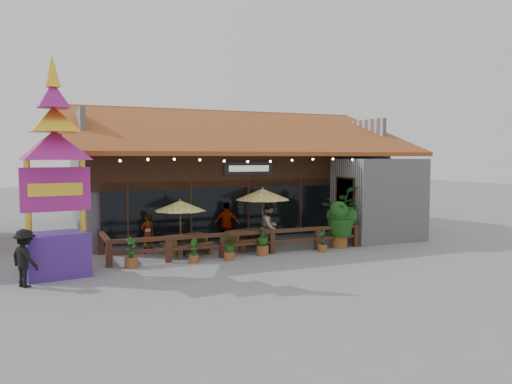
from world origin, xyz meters
name	(u,v)px	position (x,y,z in m)	size (l,w,h in m)	color
ground	(278,250)	(0.00, 0.00, 0.00)	(100.00, 100.00, 0.00)	gray
restaurant_building	(227,186)	(0.26, 6.61, 2.21)	(15.50, 14.73, 6.09)	#B1B1B7
patio_railing	(226,240)	(-2.25, -0.27, 0.61)	(10.00, 2.60, 0.92)	#4E2A1B
umbrella_left	(180,206)	(-3.75, 0.66, 1.85)	(2.45, 2.45, 2.12)	brown
umbrella_right	(263,195)	(-0.26, 0.90, 2.16)	(2.37, 2.37, 2.47)	brown
picnic_table_left	(187,241)	(-3.53, 0.61, 0.51)	(1.91, 1.77, 0.75)	brown
picnic_table_right	(246,236)	(-1.05, 0.73, 0.52)	(1.96, 1.82, 0.77)	brown
thai_sign_tower	(55,151)	(-8.11, -1.15, 3.85)	(3.00, 3.00, 7.29)	#462486
tropical_plant	(339,213)	(2.59, -0.39, 1.42)	(2.17, 2.29, 2.49)	brown
diner_a	(148,234)	(-4.84, 1.36, 0.77)	(0.56, 0.37, 1.54)	#3B1E12
diner_b	(270,227)	(-0.35, -0.02, 0.94)	(0.91, 0.71, 1.88)	#3B1E12
diner_c	(227,225)	(-1.60, 1.44, 0.92)	(1.08, 0.45, 1.84)	#3B1E12
pedestrian	(25,258)	(-8.99, -2.17, 0.82)	(1.07, 0.61, 1.65)	black
planter_a	(131,255)	(-5.83, -0.86, 0.44)	(0.43, 0.43, 1.04)	brown
planter_b	(194,252)	(-3.71, -0.93, 0.38)	(0.35, 0.35, 0.85)	brown
planter_c	(229,246)	(-2.42, -1.00, 0.51)	(0.61, 0.55, 0.90)	brown
planter_d	(263,241)	(-0.95, -0.66, 0.54)	(0.59, 0.59, 1.12)	brown
planter_e	(323,243)	(1.47, -0.96, 0.36)	(0.35, 0.35, 0.85)	brown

